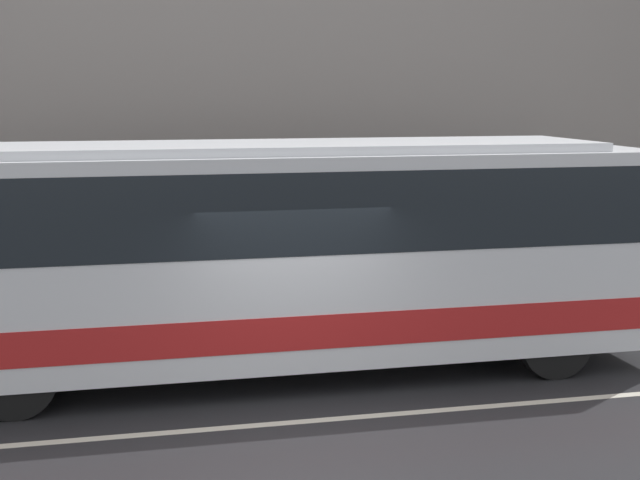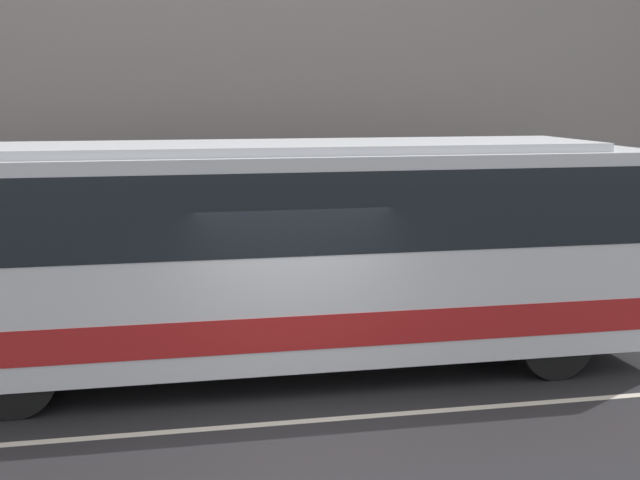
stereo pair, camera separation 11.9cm
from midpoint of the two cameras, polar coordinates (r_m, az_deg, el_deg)
ground_plane at (r=11.04m, az=-0.60°, el=-11.53°), size 60.00×60.00×0.00m
sidewalk at (r=15.87m, az=-4.34°, el=-4.72°), size 60.00×2.30×0.14m
building_facade at (r=16.68m, az=-5.17°, el=12.41°), size 60.00×0.35×9.99m
lane_stripe at (r=11.04m, az=-0.60°, el=-11.51°), size 54.00×0.14×0.01m
transit_bus at (r=12.43m, az=-3.70°, el=-0.36°), size 11.20×2.55×3.26m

